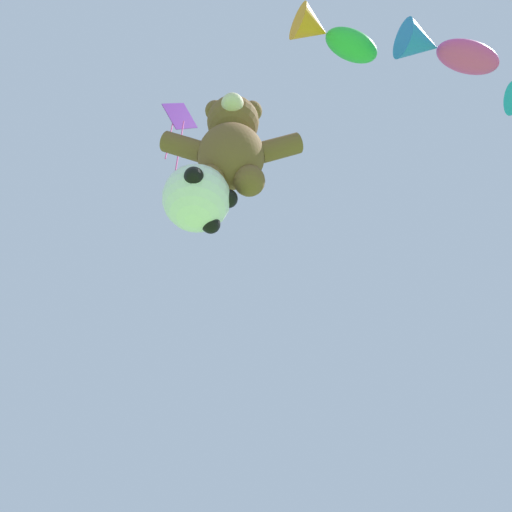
% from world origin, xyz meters
% --- Properties ---
extents(teddy_bear_kite, '(2.49, 1.10, 2.53)m').
position_xyz_m(teddy_bear_kite, '(-0.20, 5.28, 8.80)').
color(teddy_bear_kite, brown).
extents(soccer_ball_kite, '(1.19, 1.19, 1.10)m').
position_xyz_m(soccer_ball_kite, '(-0.70, 5.36, 7.46)').
color(soccer_ball_kite, white).
extents(fish_kite_emerald, '(1.84, 1.27, 0.72)m').
position_xyz_m(fish_kite_emerald, '(1.66, 4.33, 10.98)').
color(fish_kite_emerald, green).
extents(fish_kite_magenta, '(2.13, 1.17, 0.76)m').
position_xyz_m(fish_kite_magenta, '(3.77, 4.44, 10.71)').
color(fish_kite_magenta, '#E53F9E').
extents(diamond_kite, '(0.80, 0.64, 2.97)m').
position_xyz_m(diamond_kite, '(-1.55, 6.64, 11.58)').
color(diamond_kite, purple).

